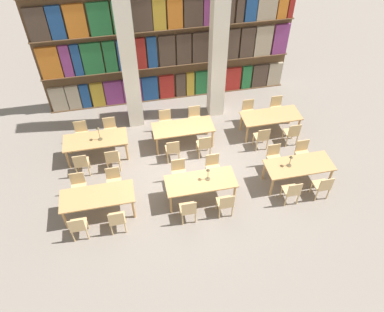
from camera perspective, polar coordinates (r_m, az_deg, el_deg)
The scene contains 37 objects.
ground_plane at distance 11.72m, azimuth -0.11°, elevation -1.97°, with size 40.00×40.00×0.00m, color gray.
bookshelf_bank at distance 13.30m, azimuth -3.76°, elevation 18.48°, with size 8.94×0.35×5.50m.
pillar_left at distance 11.94m, azimuth -9.97°, elevation 16.41°, with size 0.51×0.51×6.00m.
pillar_center at distance 12.33m, azimuth 4.11°, elevation 17.88°, with size 0.51×0.51×6.00m.
reading_table_0 at distance 10.42m, azimuth -14.21°, elevation -6.18°, with size 1.97×0.82×0.75m.
chair_0 at distance 10.20m, azimuth -16.96°, elevation -10.17°, with size 0.42×0.40×0.89m.
chair_1 at distance 11.08m, azimuth -16.90°, elevation -4.39°, with size 0.42×0.40×0.89m.
chair_2 at distance 10.08m, azimuth -11.37°, elevation -9.48°, with size 0.42×0.40×0.89m.
chair_3 at distance 10.97m, azimuth -11.82°, elevation -3.70°, with size 0.42×0.40×0.89m.
reading_table_1 at distance 10.44m, azimuth 1.33°, elevation -4.14°, with size 1.97×0.82×0.75m.
chair_4 at distance 10.08m, azimuth -0.58°, elevation -8.13°, with size 0.42×0.40×0.89m.
chair_5 at distance 10.97m, azimuth -2.01°, elevation -2.48°, with size 0.42×0.40×0.89m.
chair_6 at distance 10.25m, azimuth 5.12°, elevation -7.17°, with size 0.42×0.40×0.89m.
chair_7 at distance 11.12m, azimuth 3.22°, elevation -1.69°, with size 0.42×0.40×0.89m.
desk_lamp_0 at distance 10.23m, azimuth 2.47°, elevation -2.48°, with size 0.14×0.14×0.42m.
reading_table_2 at distance 11.30m, azimuth 15.96°, elevation -1.57°, with size 1.97×0.82×0.75m.
chair_8 at distance 10.85m, azimuth 14.97°, elevation -5.18°, with size 0.42×0.40×0.89m.
chair_9 at distance 11.68m, azimuth 12.40°, elevation -0.14°, with size 0.42×0.40×0.89m.
chair_10 at distance 11.23m, azimuth 19.29°, elevation -4.33°, with size 0.42×0.40×0.89m.
chair_11 at distance 12.04m, azimuth 16.49°, elevation 0.50°, with size 0.42×0.40×0.89m.
desk_lamp_1 at distance 10.96m, azimuth 14.81°, elevation -0.46°, with size 0.14×0.14×0.40m.
reading_table_3 at distance 12.04m, azimuth -14.47°, elevation 2.20°, with size 1.97×0.82×0.75m.
chair_12 at distance 11.71m, azimuth -16.51°, elevation -1.02°, with size 0.42×0.40×0.89m.
chair_13 at distance 12.74m, azimuth -16.49°, elevation 3.35°, with size 0.42×0.40×0.89m.
chair_14 at distance 11.61m, azimuth -12.01°, elevation -0.37°, with size 0.42×0.40×0.89m.
chair_15 at distance 12.65m, azimuth -12.35°, elevation 3.97°, with size 0.42×0.40×0.89m.
desk_lamp_2 at distance 11.73m, azimuth -14.06°, elevation 3.71°, with size 0.14×0.14×0.50m.
reading_table_4 at distance 12.11m, azimuth -1.37°, elevation 4.16°, with size 1.97×0.82×0.75m.
chair_16 at distance 11.67m, azimuth -2.98°, elevation 1.03°, with size 0.42×0.40×0.89m.
chair_17 at distance 12.70m, azimuth -4.03°, elevation 5.25°, with size 0.42×0.40×0.89m.
chair_18 at distance 11.81m, azimuth 1.86°, elevation 1.72°, with size 0.42×0.40×0.89m.
chair_19 at distance 12.83m, azimuth 0.44°, elevation 5.84°, with size 0.42×0.40×0.89m.
reading_table_5 at distance 12.84m, azimuth 11.91°, elevation 5.78°, with size 1.97×0.82×0.75m.
chair_20 at distance 12.28m, azimuth 10.58°, elevation 2.86°, with size 0.42×0.40×0.89m.
chair_21 at distance 13.27m, azimuth 8.60°, elevation 6.77°, with size 0.42×0.40×0.89m.
chair_22 at distance 12.66m, azimuth 14.99°, elevation 3.45°, with size 0.42×0.40×0.89m.
chair_23 at distance 13.62m, azimuth 12.77°, elevation 7.23°, with size 0.42×0.40×0.89m.
Camera 1 is at (-1.63, -7.91, 8.49)m, focal length 35.00 mm.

